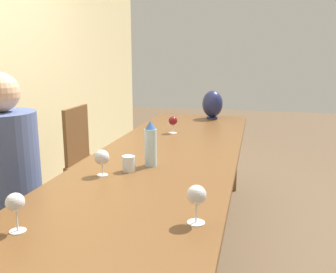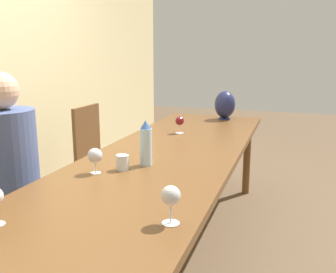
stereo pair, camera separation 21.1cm
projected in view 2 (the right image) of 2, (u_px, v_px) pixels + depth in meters
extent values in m
plane|color=brown|center=(168.00, 258.00, 2.55)|extent=(14.00, 14.00, 0.00)
cube|color=brown|center=(168.00, 155.00, 2.39)|extent=(3.01, 0.88, 0.04)
cylinder|color=brown|center=(247.00, 159.00, 3.66)|extent=(0.07, 0.07, 0.71)
cylinder|color=brown|center=(180.00, 153.00, 3.87)|extent=(0.07, 0.07, 0.71)
cylinder|color=silver|center=(146.00, 147.00, 2.08)|extent=(0.07, 0.07, 0.21)
cone|color=#33599E|center=(146.00, 125.00, 2.05)|extent=(0.06, 0.06, 0.05)
cylinder|color=silver|center=(123.00, 162.00, 2.01)|extent=(0.07, 0.07, 0.08)
cylinder|color=#1E234C|center=(224.00, 119.00, 3.55)|extent=(0.11, 0.11, 0.01)
ellipsoid|color=#1E234C|center=(225.00, 105.00, 3.53)|extent=(0.19, 0.19, 0.25)
cylinder|color=silver|center=(171.00, 223.00, 1.38)|extent=(0.07, 0.07, 0.00)
cylinder|color=silver|center=(171.00, 213.00, 1.37)|extent=(0.01, 0.01, 0.08)
sphere|color=silver|center=(171.00, 195.00, 1.35)|extent=(0.07, 0.07, 0.07)
cylinder|color=silver|center=(180.00, 133.00, 2.94)|extent=(0.06, 0.06, 0.00)
cylinder|color=silver|center=(180.00, 129.00, 2.93)|extent=(0.01, 0.01, 0.07)
sphere|color=maroon|center=(180.00, 121.00, 2.91)|extent=(0.07, 0.07, 0.07)
cylinder|color=silver|center=(96.00, 173.00, 1.96)|extent=(0.06, 0.06, 0.00)
cylinder|color=silver|center=(95.00, 167.00, 1.95)|extent=(0.01, 0.01, 0.06)
sphere|color=silver|center=(95.00, 155.00, 1.94)|extent=(0.08, 0.08, 0.08)
cube|color=brown|center=(12.00, 220.00, 2.11)|extent=(0.44, 0.44, 0.04)
cylinder|color=brown|center=(63.00, 247.00, 2.28)|extent=(0.04, 0.04, 0.42)
cylinder|color=brown|center=(12.00, 237.00, 2.40)|extent=(0.04, 0.04, 0.42)
cube|color=brown|center=(109.00, 163.00, 3.20)|extent=(0.44, 0.44, 0.04)
cube|color=brown|center=(87.00, 133.00, 3.21)|extent=(0.40, 0.03, 0.47)
cylinder|color=brown|center=(120.00, 199.00, 3.01)|extent=(0.04, 0.04, 0.42)
cylinder|color=brown|center=(138.00, 184.00, 3.37)|extent=(0.04, 0.04, 0.42)
cylinder|color=brown|center=(79.00, 194.00, 3.13)|extent=(0.04, 0.04, 0.42)
cylinder|color=brown|center=(101.00, 180.00, 3.48)|extent=(0.04, 0.04, 0.42)
cube|color=#2D2D38|center=(24.00, 256.00, 2.14)|extent=(0.26, 0.19, 0.46)
cylinder|color=#475684|center=(6.00, 165.00, 2.04)|extent=(0.34, 0.34, 0.61)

